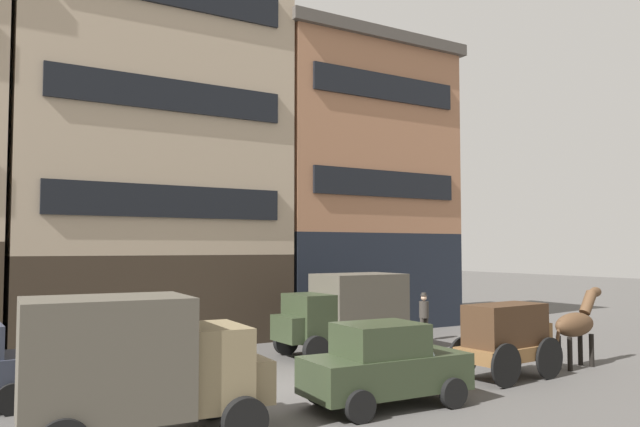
% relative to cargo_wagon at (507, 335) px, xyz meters
% --- Properties ---
extents(ground_plane, '(120.00, 120.00, 0.00)m').
position_rel_cargo_wagon_xyz_m(ground_plane, '(-5.47, 1.99, -1.15)').
color(ground_plane, '#4C4947').
extents(building_center_left, '(10.20, 5.66, 18.37)m').
position_rel_cargo_wagon_xyz_m(building_center_left, '(-6.39, 11.52, 8.08)').
color(building_center_left, '#33281E').
rests_on(building_center_left, ground_plane).
extents(building_center_right, '(9.03, 5.66, 12.81)m').
position_rel_cargo_wagon_xyz_m(building_center_right, '(2.87, 11.53, 5.30)').
color(building_center_right, black).
rests_on(building_center_right, ground_plane).
extents(cargo_wagon, '(3.00, 1.70, 1.98)m').
position_rel_cargo_wagon_xyz_m(cargo_wagon, '(0.00, 0.00, 0.00)').
color(cargo_wagon, brown).
rests_on(cargo_wagon, ground_plane).
extents(draft_horse, '(2.35, 0.72, 2.30)m').
position_rel_cargo_wagon_xyz_m(draft_horse, '(2.95, 0.00, 0.12)').
color(draft_horse, '#513823').
rests_on(draft_horse, ground_plane).
extents(delivery_truck_near, '(4.46, 2.40, 2.62)m').
position_rel_cargo_wagon_xyz_m(delivery_truck_near, '(-9.92, -0.39, 0.28)').
color(delivery_truck_near, '#7A6B4C').
rests_on(delivery_truck_near, ground_plane).
extents(delivery_truck_far, '(4.35, 2.13, 2.62)m').
position_rel_cargo_wagon_xyz_m(delivery_truck_far, '(-1.62, 5.41, 0.28)').
color(delivery_truck_far, '#2D3823').
rests_on(delivery_truck_far, ground_plane).
extents(sedan_dark, '(3.77, 2.01, 1.83)m').
position_rel_cargo_wagon_xyz_m(sedan_dark, '(-4.60, -0.64, -0.23)').
color(sedan_dark, '#2D3823').
rests_on(sedan_dark, ground_plane).
extents(pedestrian_officer, '(0.43, 0.43, 1.79)m').
position_rel_cargo_wagon_xyz_m(pedestrian_officer, '(2.61, 6.35, -0.17)').
color(pedestrian_officer, '#38332D').
rests_on(pedestrian_officer, ground_plane).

